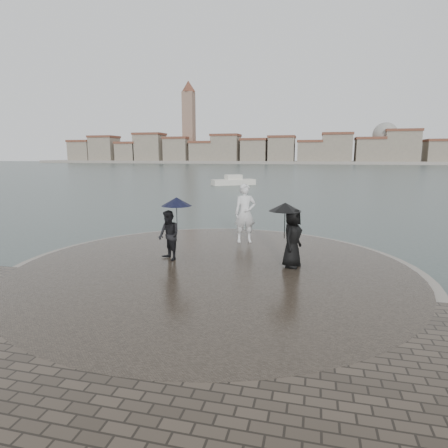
# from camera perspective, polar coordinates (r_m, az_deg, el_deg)

# --- Properties ---
(ground) EXTENTS (400.00, 400.00, 0.00)m
(ground) POSITION_cam_1_polar(r_m,az_deg,el_deg) (8.55, -7.93, -15.41)
(ground) COLOR #2B3835
(ground) RESTS_ON ground
(kerb_ring) EXTENTS (12.50, 12.50, 0.32)m
(kerb_ring) POSITION_cam_1_polar(r_m,az_deg,el_deg) (11.58, -1.54, -7.43)
(kerb_ring) COLOR gray
(kerb_ring) RESTS_ON ground
(quay_tip) EXTENTS (11.90, 11.90, 0.36)m
(quay_tip) POSITION_cam_1_polar(r_m,az_deg,el_deg) (11.57, -1.54, -7.33)
(quay_tip) COLOR #2D261E
(quay_tip) RESTS_ON ground
(statue) EXTENTS (0.96, 0.79, 2.28)m
(statue) POSITION_cam_1_polar(r_m,az_deg,el_deg) (14.52, 3.23, 1.65)
(statue) COLOR silver
(statue) RESTS_ON quay_tip
(visitor_left) EXTENTS (1.24, 1.08, 2.04)m
(visitor_left) POSITION_cam_1_polar(r_m,az_deg,el_deg) (12.12, -8.10, -0.40)
(visitor_left) COLOR black
(visitor_left) RESTS_ON quay_tip
(visitor_right) EXTENTS (1.16, 1.11, 1.95)m
(visitor_right) POSITION_cam_1_polar(r_m,az_deg,el_deg) (11.44, 10.12, -1.03)
(visitor_right) COLOR black
(visitor_right) RESTS_ON quay_tip
(far_skyline) EXTENTS (260.00, 20.00, 37.00)m
(far_skyline) POSITION_cam_1_polar(r_m,az_deg,el_deg) (168.10, 10.76, 10.91)
(far_skyline) COLOR gray
(far_skyline) RESTS_ON ground
(boats) EXTENTS (36.72, 8.79, 1.50)m
(boats) POSITION_cam_1_polar(r_m,az_deg,el_deg) (49.61, 20.17, 5.95)
(boats) COLOR silver
(boats) RESTS_ON ground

